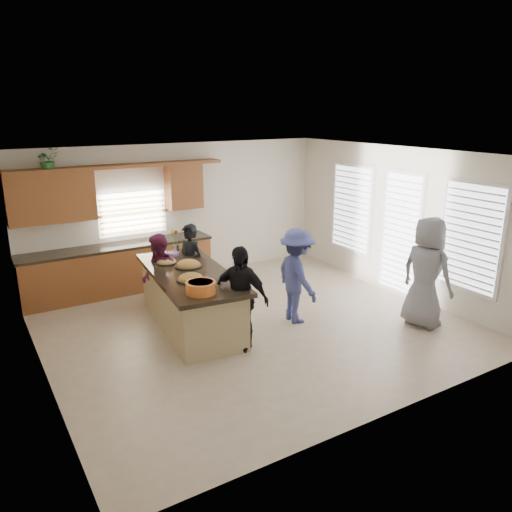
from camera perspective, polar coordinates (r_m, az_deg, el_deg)
floor at (r=8.41m, az=-0.29°, el=-7.85°), size 6.50×6.50×0.00m
room_shell at (r=7.82m, az=-0.31°, el=4.94°), size 6.52×6.02×2.81m
back_cabinetry at (r=9.96m, az=-15.83°, el=1.01°), size 4.08×0.66×2.46m
right_wall_glazing at (r=9.86m, az=16.40°, el=3.39°), size 0.06×4.00×2.25m
island at (r=8.26m, az=-7.44°, el=-5.06°), size 1.44×2.81×0.95m
platter_front at (r=7.66m, az=-7.46°, el=-2.62°), size 0.43×0.43×0.18m
platter_mid at (r=8.32m, az=-7.75°, el=-1.06°), size 0.45×0.45×0.18m
platter_back at (r=8.57m, az=-10.22°, el=-0.66°), size 0.37×0.37×0.15m
salad_bowl at (r=7.11m, az=-6.34°, el=-3.52°), size 0.43×0.43×0.17m
clear_cup at (r=7.25m, az=-3.75°, el=-3.43°), size 0.08×0.08×0.10m
plate_stack at (r=9.02m, az=-9.48°, el=0.24°), size 0.22×0.22×0.05m
flower_vase at (r=9.05m, az=-9.21°, el=1.68°), size 0.14×0.14×0.44m
potted_plant at (r=9.54m, az=-22.72°, el=10.11°), size 0.47×0.44×0.42m
woman_left_back at (r=9.08m, az=-7.55°, el=-1.04°), size 0.52×0.64×1.50m
woman_left_mid at (r=8.63m, az=-10.95°, el=-2.30°), size 0.59×0.74×1.46m
woman_left_front at (r=7.38m, az=-1.87°, el=-4.78°), size 0.82×0.99×1.58m
woman_right_back at (r=8.30m, az=4.70°, el=-2.27°), size 0.70×1.09×1.60m
woman_right_front at (r=8.53m, az=18.90°, el=-1.80°), size 0.68×0.96×1.84m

